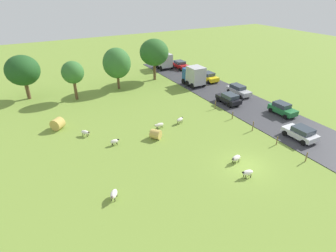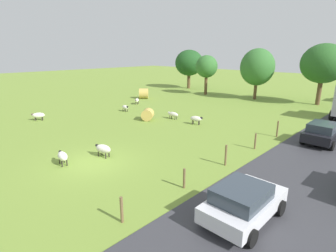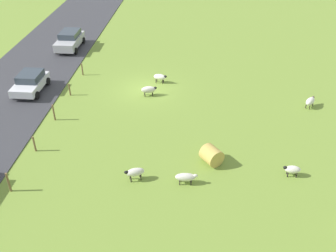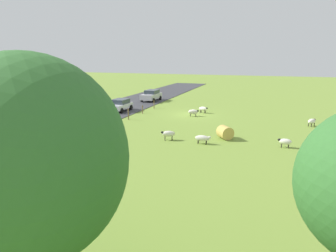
{
  "view_description": "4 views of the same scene",
  "coord_description": "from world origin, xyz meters",
  "px_view_note": "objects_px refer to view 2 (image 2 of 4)",
  "views": [
    {
      "loc": [
        -17.3,
        -15.79,
        15.99
      ],
      "look_at": [
        -3.01,
        10.42,
        0.47
      ],
      "focal_mm": 29.31,
      "sensor_mm": 36.0,
      "label": 1
    },
    {
      "loc": [
        13.4,
        -7.52,
        6.45
      ],
      "look_at": [
        -0.18,
        6.66,
        0.91
      ],
      "focal_mm": 28.29,
      "sensor_mm": 36.0,
      "label": 2
    },
    {
      "loc": [
        -4.19,
        27.64,
        14.73
      ],
      "look_at": [
        -2.37,
        5.96,
        0.44
      ],
      "focal_mm": 40.63,
      "sensor_mm": 36.0,
      "label": 3
    },
    {
      "loc": [
        -8.37,
        32.22,
        6.73
      ],
      "look_at": [
        0.25,
        7.95,
        0.38
      ],
      "focal_mm": 29.82,
      "sensor_mm": 36.0,
      "label": 4
    }
  ],
  "objects_px": {
    "sheep_2": "(38,115)",
    "tree_1": "(257,67)",
    "sheep_4": "(173,114)",
    "tree_3": "(323,64)",
    "sheep_6": "(125,107)",
    "hay_bale_0": "(144,94)",
    "sheep_5": "(62,156)",
    "hay_bale_1": "(148,115)",
    "car_6": "(323,132)",
    "sheep_0": "(137,100)",
    "sheep_3": "(103,149)",
    "tree_2": "(189,63)",
    "sheep_1": "(196,119)",
    "car_0": "(243,202)",
    "tree_0": "(207,67)"
  },
  "relations": [
    {
      "from": "sheep_3",
      "to": "car_6",
      "type": "height_order",
      "value": "car_6"
    },
    {
      "from": "sheep_4",
      "to": "tree_1",
      "type": "height_order",
      "value": "tree_1"
    },
    {
      "from": "sheep_3",
      "to": "tree_0",
      "type": "distance_m",
      "value": 27.37
    },
    {
      "from": "hay_bale_1",
      "to": "tree_3",
      "type": "bearing_deg",
      "value": 64.19
    },
    {
      "from": "hay_bale_0",
      "to": "sheep_4",
      "type": "bearing_deg",
      "value": -27.81
    },
    {
      "from": "sheep_5",
      "to": "hay_bale_1",
      "type": "bearing_deg",
      "value": 111.91
    },
    {
      "from": "tree_2",
      "to": "tree_3",
      "type": "relative_size",
      "value": 0.91
    },
    {
      "from": "sheep_4",
      "to": "sheep_5",
      "type": "bearing_deg",
      "value": -77.63
    },
    {
      "from": "sheep_2",
      "to": "tree_3",
      "type": "height_order",
      "value": "tree_3"
    },
    {
      "from": "tree_3",
      "to": "tree_1",
      "type": "bearing_deg",
      "value": -168.46
    },
    {
      "from": "sheep_1",
      "to": "tree_1",
      "type": "relative_size",
      "value": 0.18
    },
    {
      "from": "sheep_2",
      "to": "tree_1",
      "type": "height_order",
      "value": "tree_1"
    },
    {
      "from": "sheep_2",
      "to": "hay_bale_0",
      "type": "xyz_separation_m",
      "value": [
        -2.02,
        15.26,
        0.2
      ]
    },
    {
      "from": "tree_1",
      "to": "car_6",
      "type": "relative_size",
      "value": 1.75
    },
    {
      "from": "sheep_0",
      "to": "tree_3",
      "type": "relative_size",
      "value": 0.15
    },
    {
      "from": "sheep_3",
      "to": "sheep_6",
      "type": "distance_m",
      "value": 13.18
    },
    {
      "from": "sheep_2",
      "to": "sheep_6",
      "type": "height_order",
      "value": "sheep_2"
    },
    {
      "from": "hay_bale_0",
      "to": "hay_bale_1",
      "type": "relative_size",
      "value": 1.25
    },
    {
      "from": "sheep_6",
      "to": "car_6",
      "type": "bearing_deg",
      "value": 9.84
    },
    {
      "from": "sheep_5",
      "to": "sheep_6",
      "type": "bearing_deg",
      "value": 128.06
    },
    {
      "from": "sheep_3",
      "to": "tree_3",
      "type": "distance_m",
      "value": 28.86
    },
    {
      "from": "sheep_0",
      "to": "hay_bale_0",
      "type": "relative_size",
      "value": 0.8
    },
    {
      "from": "sheep_1",
      "to": "hay_bale_0",
      "type": "relative_size",
      "value": 0.86
    },
    {
      "from": "sheep_2",
      "to": "hay_bale_0",
      "type": "height_order",
      "value": "hay_bale_0"
    },
    {
      "from": "sheep_6",
      "to": "hay_bale_0",
      "type": "bearing_deg",
      "value": 124.88
    },
    {
      "from": "hay_bale_0",
      "to": "hay_bale_1",
      "type": "bearing_deg",
      "value": -39.42
    },
    {
      "from": "tree_2",
      "to": "car_6",
      "type": "distance_m",
      "value": 31.08
    },
    {
      "from": "car_0",
      "to": "sheep_6",
      "type": "bearing_deg",
      "value": 155.02
    },
    {
      "from": "tree_2",
      "to": "hay_bale_1",
      "type": "bearing_deg",
      "value": -60.12
    },
    {
      "from": "sheep_2",
      "to": "sheep_3",
      "type": "relative_size",
      "value": 0.94
    },
    {
      "from": "tree_0",
      "to": "tree_2",
      "type": "distance_m",
      "value": 7.51
    },
    {
      "from": "sheep_2",
      "to": "tree_1",
      "type": "bearing_deg",
      "value": 69.63
    },
    {
      "from": "sheep_0",
      "to": "hay_bale_1",
      "type": "relative_size",
      "value": 1.0
    },
    {
      "from": "sheep_1",
      "to": "hay_bale_1",
      "type": "bearing_deg",
      "value": -156.1
    },
    {
      "from": "sheep_3",
      "to": "tree_1",
      "type": "height_order",
      "value": "tree_1"
    },
    {
      "from": "sheep_0",
      "to": "sheep_5",
      "type": "bearing_deg",
      "value": -53.11
    },
    {
      "from": "sheep_5",
      "to": "hay_bale_1",
      "type": "distance_m",
      "value": 11.35
    },
    {
      "from": "sheep_0",
      "to": "sheep_3",
      "type": "relative_size",
      "value": 0.88
    },
    {
      "from": "hay_bale_0",
      "to": "hay_bale_1",
      "type": "distance_m",
      "value": 12.38
    },
    {
      "from": "hay_bale_0",
      "to": "car_6",
      "type": "distance_m",
      "value": 24.05
    },
    {
      "from": "sheep_1",
      "to": "car_0",
      "type": "bearing_deg",
      "value": -44.78
    },
    {
      "from": "sheep_0",
      "to": "hay_bale_1",
      "type": "bearing_deg",
      "value": -32.47
    },
    {
      "from": "sheep_4",
      "to": "tree_1",
      "type": "relative_size",
      "value": 0.19
    },
    {
      "from": "sheep_0",
      "to": "sheep_6",
      "type": "xyz_separation_m",
      "value": [
        2.34,
        -3.61,
        -0.02
      ]
    },
    {
      "from": "sheep_6",
      "to": "sheep_5",
      "type": "bearing_deg",
      "value": -51.94
    },
    {
      "from": "hay_bale_1",
      "to": "car_6",
      "type": "bearing_deg",
      "value": 16.22
    },
    {
      "from": "sheep_0",
      "to": "tree_1",
      "type": "xyz_separation_m",
      "value": [
        9.04,
        13.89,
        3.9
      ]
    },
    {
      "from": "sheep_4",
      "to": "tree_3",
      "type": "bearing_deg",
      "value": 65.49
    },
    {
      "from": "sheep_4",
      "to": "hay_bale_0",
      "type": "bearing_deg",
      "value": 152.19
    },
    {
      "from": "sheep_4",
      "to": "hay_bale_0",
      "type": "relative_size",
      "value": 0.92
    }
  ]
}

